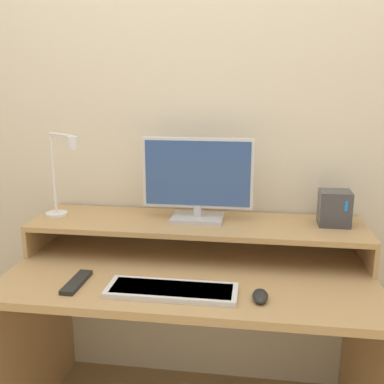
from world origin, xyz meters
name	(u,v)px	position (x,y,z in m)	size (l,w,h in m)	color
wall_back	(203,123)	(0.00, 0.74, 1.25)	(6.00, 0.05, 2.50)	beige
desk	(191,315)	(0.00, 0.35, 0.53)	(1.39, 0.71, 0.72)	tan
monitor_shelf	(197,226)	(0.00, 0.53, 0.84)	(1.39, 0.35, 0.14)	tan
monitor	(198,179)	(0.00, 0.55, 1.03)	(0.46, 0.15, 0.35)	#BCBCC1
desk_lamp	(62,176)	(-0.57, 0.51, 1.04)	(0.20, 0.15, 0.36)	silver
router_dock	(334,208)	(0.56, 0.57, 0.93)	(0.12, 0.11, 0.14)	#3D3D42
keyboard	(172,290)	(-0.04, 0.15, 0.73)	(0.45, 0.15, 0.02)	silver
mouse	(260,296)	(0.27, 0.14, 0.73)	(0.05, 0.10, 0.03)	black
remote_control	(77,282)	(-0.39, 0.17, 0.73)	(0.05, 0.19, 0.02)	black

